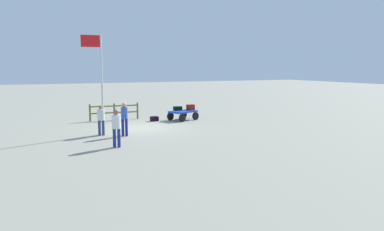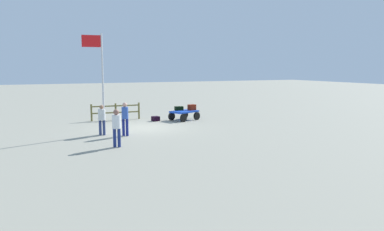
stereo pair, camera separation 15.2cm
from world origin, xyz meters
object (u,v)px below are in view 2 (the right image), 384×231
Objects in this scene: suitcase_tan at (156,119)px; suitcase_olive at (192,107)px; suitcase_dark at (179,108)px; worker_supervisor at (125,116)px; worker_lead at (117,125)px; flagpole at (100,74)px; luggage_cart at (184,113)px; worker_trailing at (102,117)px.

suitcase_olive is at bearing 175.18° from suitcase_tan.
suitcase_olive reaches higher than suitcase_tan.
suitcase_dark is 0.36× the size of worker_supervisor.
worker_supervisor is (3.04, 4.29, 0.85)m from suitcase_tan.
flagpole is at bearing -89.30° from worker_lead.
luggage_cart is at bearing 168.48° from suitcase_tan.
luggage_cart is 0.56m from suitcase_dark.
suitcase_tan is at bearing -11.52° from luggage_cart.
luggage_cart is at bearing 14.64° from suitcase_olive.
suitcase_olive is at bearing 162.30° from suitcase_dark.
suitcase_tan is at bearing -4.82° from suitcase_olive.
suitcase_dark is at bearing -17.70° from suitcase_olive.
worker_lead is at bearing 47.33° from luggage_cart.
flagpole reaches higher than luggage_cart.
worker_lead is at bearing 59.25° from suitcase_tan.
flagpole is (5.90, 2.95, 2.68)m from luggage_cart.
worker_lead is (5.67, 6.79, 0.26)m from suitcase_dark.
suitcase_dark is 0.87m from suitcase_olive.
luggage_cart is 1.26× the size of worker_lead.
worker_lead reaches higher than suitcase_dark.
flagpole reaches higher than worker_trailing.
worker_trailing is (5.75, 3.66, 0.17)m from suitcase_dark.
worker_lead reaches higher than luggage_cart.
flagpole reaches higher than suitcase_olive.
suitcase_dark is 6.41m from worker_supervisor.
luggage_cart is at bearing -153.46° from flagpole.
worker_trailing is at bearing 41.43° from suitcase_tan.
suitcase_tan is (1.66, 0.05, -0.60)m from suitcase_dark.
suitcase_tan is 5.33m from worker_supervisor.
luggage_cart is at bearing -141.35° from worker_supervisor.
luggage_cart is 0.75m from suitcase_olive.
worker_supervisor is 0.33× the size of flagpole.
worker_lead is at bearing 90.70° from flagpole.
suitcase_olive is at bearing -134.89° from worker_lead.
luggage_cart is 3.89× the size of suitcase_olive.
luggage_cart is at bearing -151.49° from worker_trailing.
suitcase_olive is at bearing -143.60° from worker_supervisor.
luggage_cart is 1.92m from suitcase_tan.
suitcase_tan is 0.31× the size of worker_supervisor.
luggage_cart is at bearing -132.67° from worker_lead.
suitcase_tan is 5.50m from worker_trailing.
suitcase_olive is 7.61m from flagpole.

